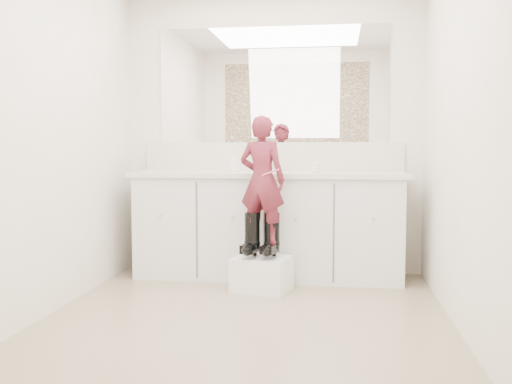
# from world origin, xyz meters

# --- Properties ---
(floor) EXTENTS (3.00, 3.00, 0.00)m
(floor) POSITION_xyz_m (0.00, 0.00, 0.00)
(floor) COLOR #876C58
(floor) RESTS_ON ground
(wall_back) EXTENTS (2.60, 0.00, 2.60)m
(wall_back) POSITION_xyz_m (0.00, 1.50, 1.20)
(wall_back) COLOR beige
(wall_back) RESTS_ON floor
(wall_front) EXTENTS (2.60, 0.00, 2.60)m
(wall_front) POSITION_xyz_m (0.00, -1.50, 1.20)
(wall_front) COLOR beige
(wall_front) RESTS_ON floor
(wall_left) EXTENTS (0.00, 3.00, 3.00)m
(wall_left) POSITION_xyz_m (-1.30, 0.00, 1.20)
(wall_left) COLOR beige
(wall_left) RESTS_ON floor
(wall_right) EXTENTS (0.00, 3.00, 3.00)m
(wall_right) POSITION_xyz_m (1.30, 0.00, 1.20)
(wall_right) COLOR beige
(wall_right) RESTS_ON floor
(vanity_cabinet) EXTENTS (2.20, 0.55, 0.85)m
(vanity_cabinet) POSITION_xyz_m (0.00, 1.23, 0.42)
(vanity_cabinet) COLOR silver
(vanity_cabinet) RESTS_ON floor
(countertop) EXTENTS (2.28, 0.58, 0.04)m
(countertop) POSITION_xyz_m (0.00, 1.21, 0.87)
(countertop) COLOR beige
(countertop) RESTS_ON vanity_cabinet
(backsplash) EXTENTS (2.28, 0.03, 0.25)m
(backsplash) POSITION_xyz_m (0.00, 1.49, 1.02)
(backsplash) COLOR beige
(backsplash) RESTS_ON countertop
(mirror) EXTENTS (2.00, 0.02, 1.00)m
(mirror) POSITION_xyz_m (0.00, 1.49, 1.64)
(mirror) COLOR white
(mirror) RESTS_ON wall_back
(faucet) EXTENTS (0.08, 0.08, 0.10)m
(faucet) POSITION_xyz_m (0.00, 1.38, 0.94)
(faucet) COLOR silver
(faucet) RESTS_ON countertop
(cup) EXTENTS (0.12, 0.12, 0.09)m
(cup) POSITION_xyz_m (0.39, 1.19, 0.93)
(cup) COLOR #F1E0C1
(cup) RESTS_ON countertop
(soap_bottle) EXTENTS (0.09, 0.09, 0.18)m
(soap_bottle) POSITION_xyz_m (-0.29, 1.26, 0.98)
(soap_bottle) COLOR silver
(soap_bottle) RESTS_ON countertop
(step_stool) EXTENTS (0.48, 0.43, 0.26)m
(step_stool) POSITION_xyz_m (0.01, 0.74, 0.13)
(step_stool) COLOR white
(step_stool) RESTS_ON floor
(boot_left) EXTENTS (0.17, 0.25, 0.34)m
(boot_left) POSITION_xyz_m (-0.07, 0.75, 0.43)
(boot_left) COLOR black
(boot_left) RESTS_ON step_stool
(boot_right) EXTENTS (0.17, 0.25, 0.34)m
(boot_right) POSITION_xyz_m (0.08, 0.75, 0.43)
(boot_right) COLOR black
(boot_right) RESTS_ON step_stool
(toddler) EXTENTS (0.40, 0.31, 0.97)m
(toddler) POSITION_xyz_m (0.01, 0.75, 0.85)
(toddler) COLOR #9F3142
(toddler) RESTS_ON step_stool
(toothbrush) EXTENTS (0.13, 0.04, 0.06)m
(toothbrush) POSITION_xyz_m (0.08, 0.68, 0.91)
(toothbrush) COLOR #ED5C94
(toothbrush) RESTS_ON toddler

